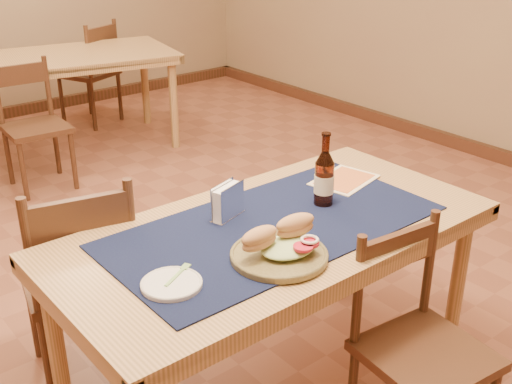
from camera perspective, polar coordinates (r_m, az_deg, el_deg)
room at (r=2.71m, az=-9.78°, el=15.53°), size 6.04×7.04×2.84m
main_table at (r=2.32m, az=1.57°, el=-4.91°), size 1.60×0.80×0.75m
placemat at (r=2.28m, az=1.59°, el=-3.03°), size 1.20×0.60×0.01m
baseboard at (r=3.20m, az=-8.06°, el=-9.09°), size 6.00×7.00×0.10m
back_table at (r=5.16m, az=-17.18°, el=10.64°), size 1.86×1.19×0.75m
chair_main_far at (r=2.60m, az=-15.33°, el=-7.30°), size 0.50×0.50×0.91m
chair_main_near at (r=2.30m, az=14.22°, el=-12.97°), size 0.43×0.43×0.84m
chair_back_near at (r=4.58m, az=-19.15°, el=5.77°), size 0.42×0.42×0.85m
chair_back_far at (r=5.82m, az=-14.39°, el=10.37°), size 0.54×0.54×0.89m
sandwich_plate at (r=2.06m, az=2.23°, el=-4.98°), size 0.32×0.32×0.12m
side_plate at (r=1.94m, az=-7.53°, el=-8.06°), size 0.18×0.18×0.02m
fork at (r=1.98m, az=-6.85°, el=-7.16°), size 0.13×0.08×0.00m
beer_bottle at (r=2.41m, az=6.08°, el=1.23°), size 0.08×0.08×0.28m
napkin_holder at (r=2.31m, az=-2.54°, el=-0.89°), size 0.16×0.09×0.13m
menu_card at (r=2.66m, az=7.86°, el=1.09°), size 0.31×0.25×0.01m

